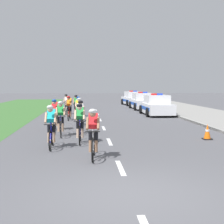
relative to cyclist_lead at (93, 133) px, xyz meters
name	(u,v)px	position (x,y,z in m)	size (l,w,h in m)	color
ground_plane	(132,194)	(0.70, -3.27, -0.79)	(160.00, 160.00, 0.00)	#56565B
sidewalk_slab	(221,118)	(8.54, 10.73, -0.73)	(5.06, 60.00, 0.12)	gray
kerb_edge	(184,118)	(6.08, 10.73, -0.72)	(0.16, 60.00, 0.13)	#9E9E99
lane_markings_centre	(104,128)	(0.70, 6.87, -0.78)	(0.14, 25.60, 0.01)	white
cyclist_lead	(93,133)	(0.00, 0.00, 0.00)	(0.43, 1.72, 1.56)	black
cyclist_second	(51,126)	(-1.42, 1.75, 0.00)	(0.42, 1.72, 1.56)	black
cyclist_third	(80,123)	(-0.44, 2.67, 0.00)	(0.42, 1.72, 1.56)	black
cyclist_fourth	(61,118)	(-1.30, 4.42, 0.00)	(0.44, 1.72, 1.56)	black
cyclist_fifth	(80,116)	(-0.46, 5.13, 0.00)	(0.44, 1.72, 1.56)	black
cyclist_sixth	(79,111)	(-0.58, 8.12, 0.00)	(0.46, 1.72, 1.56)	black
cyclist_seventh	(55,114)	(-1.72, 6.36, 0.00)	(0.42, 1.72, 1.56)	black
cyclist_eighth	(69,108)	(-1.25, 11.02, 0.00)	(0.43, 1.72, 1.56)	black
cyclist_ninth	(79,109)	(-0.62, 9.96, 0.00)	(0.43, 1.72, 1.56)	black
cyclist_tenth	(76,105)	(-0.87, 13.02, 0.00)	(0.42, 1.72, 1.56)	black
cyclist_eleventh	(67,104)	(-1.63, 15.09, 0.00)	(0.44, 1.72, 1.56)	black
police_car_nearest	(156,106)	(4.95, 13.75, -0.11)	(2.01, 4.40, 1.59)	white
police_car_second	(142,102)	(4.96, 19.58, -0.11)	(2.08, 4.44, 1.59)	white
police_car_third	(133,99)	(4.96, 25.53, -0.11)	(2.27, 4.53, 1.59)	white
traffic_cone_near	(207,132)	(4.71, 3.08, -0.48)	(0.36, 0.36, 0.64)	black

